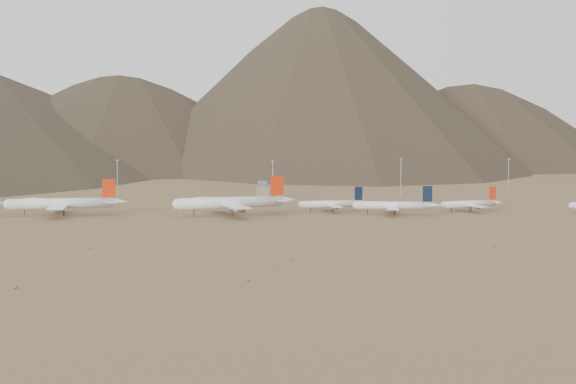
{
  "coord_description": "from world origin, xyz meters",
  "views": [
    {
      "loc": [
        4.59,
        -398.14,
        45.07
      ],
      "look_at": [
        39.34,
        30.0,
        11.72
      ],
      "focal_mm": 50.0,
      "sensor_mm": 36.0,
      "label": 1
    }
  ],
  "objects": [
    {
      "name": "mast_east",
      "position": [
        125.92,
        141.0,
        14.2
      ],
      "size": [
        2.0,
        0.6,
        25.7
      ],
      "color": "gray",
      "rests_on": "ground"
    },
    {
      "name": "narrowbody_a",
      "position": [
        65.07,
        38.3,
        4.4
      ],
      "size": [
        40.85,
        29.75,
        13.55
      ],
      "rotation": [
        0.0,
        0.0,
        0.16
      ],
      "color": "white",
      "rests_on": "ground"
    },
    {
      "name": "ground",
      "position": [
        0.0,
        0.0,
        0.0
      ],
      "size": [
        3000.0,
        3000.0,
        0.0
      ],
      "primitive_type": "plane",
      "color": "olive",
      "rests_on": "ground"
    },
    {
      "name": "control_tower",
      "position": [
        30.0,
        120.0,
        5.32
      ],
      "size": [
        8.0,
        8.0,
        12.0
      ],
      "color": "gray",
      "rests_on": "ground"
    },
    {
      "name": "widebody_east",
      "position": [
        8.7,
        23.58,
        6.96
      ],
      "size": [
        66.28,
        52.4,
        20.18
      ],
      "rotation": [
        0.0,
        0.0,
        0.27
      ],
      "color": "white",
      "rests_on": "ground"
    },
    {
      "name": "mast_west",
      "position": [
        -64.11,
        129.92,
        14.2
      ],
      "size": [
        2.0,
        0.6,
        25.7
      ],
      "color": "gray",
      "rests_on": "ground"
    },
    {
      "name": "mast_far_east",
      "position": [
        197.64,
        130.38,
        14.2
      ],
      "size": [
        2.0,
        0.6,
        25.7
      ],
      "color": "gray",
      "rests_on": "ground"
    },
    {
      "name": "desert_scrub",
      "position": [
        -3.54,
        -94.35,
        0.33
      ],
      "size": [
        416.25,
        172.67,
        0.9
      ],
      "color": "olive",
      "rests_on": "ground"
    },
    {
      "name": "widebody_centre",
      "position": [
        -80.09,
        29.76,
        6.55
      ],
      "size": [
        63.9,
        49.48,
        19.01
      ],
      "rotation": [
        0.0,
        0.0,
        0.11
      ],
      "color": "white",
      "rests_on": "ground"
    },
    {
      "name": "narrowbody_c",
      "position": [
        140.97,
        32.51,
        4.34
      ],
      "size": [
        39.13,
        29.13,
        13.39
      ],
      "rotation": [
        0.0,
        0.0,
        0.32
      ],
      "color": "white",
      "rests_on": "ground"
    },
    {
      "name": "mast_centre",
      "position": [
        36.38,
        114.9,
        14.2
      ],
      "size": [
        2.0,
        0.6,
        25.7
      ],
      "color": "gray",
      "rests_on": "ground"
    },
    {
      "name": "narrowbody_b",
      "position": [
        95.79,
        19.49,
        5.02
      ],
      "size": [
        46.55,
        33.98,
        15.48
      ],
      "rotation": [
        0.0,
        0.0,
        -0.17
      ],
      "color": "white",
      "rests_on": "ground"
    },
    {
      "name": "mountain_ridge",
      "position": [
        0.0,
        900.0,
        150.0
      ],
      "size": [
        4400.0,
        1000.0,
        300.0
      ],
      "color": "#4A3D2C",
      "rests_on": "ground"
    }
  ]
}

